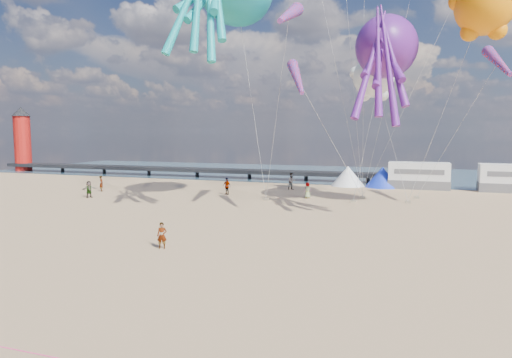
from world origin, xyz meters
name	(u,v)px	position (x,y,z in m)	size (l,w,h in m)	color
ground	(253,313)	(0.00, 0.00, 0.00)	(120.00, 120.00, 0.00)	tan
water	(375,175)	(0.00, 55.00, 0.02)	(120.00, 120.00, 0.00)	#325060
pier	(173,169)	(-28.00, 44.00, 1.00)	(60.00, 3.00, 0.50)	black
lighthouse	(23,144)	(-56.00, 44.00, 4.50)	(2.60, 2.60, 9.00)	#A5140F
motorhome_0	(419,176)	(6.00, 40.00, 1.50)	(6.60, 2.50, 3.00)	silver
motorhome_1	(512,178)	(15.50, 40.00, 1.50)	(6.60, 2.50, 3.00)	silver
tent_white	(348,176)	(-2.00, 40.00, 1.20)	(4.00, 4.00, 2.40)	white
tent_blue	(382,177)	(2.00, 40.00, 1.20)	(4.00, 4.00, 2.40)	#1933CC
standing_person	(162,236)	(-7.81, 6.90, 0.74)	(0.54, 0.36, 1.48)	tan
beachgoer_0	(308,190)	(-4.34, 28.48, 0.78)	(0.57, 0.37, 1.57)	#7F6659
beachgoer_1	(292,181)	(-7.46, 34.33, 0.94)	(0.92, 0.60, 1.87)	#7F6659
beachgoer_3	(227,186)	(-12.82, 28.27, 0.87)	(1.12, 0.65, 1.74)	#7F6659
beachgoer_4	(89,189)	(-24.85, 21.83, 0.82)	(0.97, 0.40, 1.65)	#7F6659
beachgoer_5	(101,184)	(-26.80, 26.25, 0.85)	(1.57, 0.50, 1.69)	#7F6659
sandbag_a	(266,199)	(-7.79, 25.89, 0.11)	(0.50, 0.35, 0.22)	gray
sandbag_b	(353,201)	(0.25, 27.13, 0.11)	(0.50, 0.35, 0.22)	gray
sandbag_c	(408,202)	(5.00, 28.34, 0.11)	(0.50, 0.35, 0.22)	gray
sandbag_d	(417,197)	(5.79, 31.76, 0.11)	(0.50, 0.35, 0.22)	gray
sandbag_e	(363,197)	(0.78, 30.05, 0.11)	(0.50, 0.35, 0.22)	gray
kite_octopus_purple	(386,47)	(2.91, 25.20, 13.49)	(4.37, 10.19, 11.65)	#5E1D81
kite_panda	(374,77)	(1.55, 29.88, 11.63)	(4.68, 4.41, 6.61)	white
kite_teddy_orange	(485,6)	(9.88, 22.94, 15.66)	(5.15, 4.85, 7.27)	orange
windsock_left	(289,15)	(-3.86, 19.18, 15.25)	(1.10, 7.01, 7.01)	red
windsock_mid	(498,62)	(11.60, 27.24, 12.14)	(1.00, 6.43, 6.43)	red
windsock_right	(297,78)	(-3.23, 19.26, 10.57)	(0.90, 5.71, 5.71)	red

